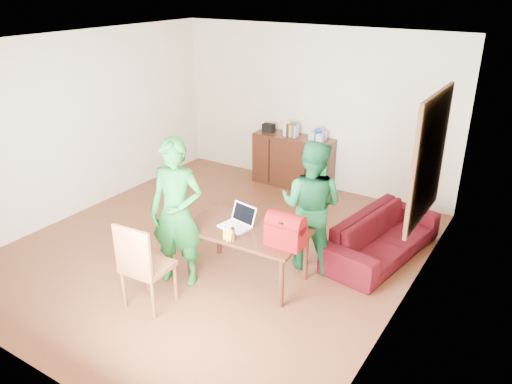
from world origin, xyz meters
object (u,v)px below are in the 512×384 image
Objects in this scene: person_near at (177,213)px; sofa at (383,236)px; chair at (148,281)px; laptop at (235,224)px; red_bag at (286,233)px; person_far at (311,205)px; bottle at (233,234)px; table at (247,235)px.

sofa is (1.86, 1.87, -0.62)m from person_near.
chair is 2.68× the size of laptop.
red_bag reaches higher than sofa.
red_bag is 1.71m from sofa.
chair is at bearing 152.69° from sofa.
person_far is 0.87× the size of sofa.
person_near is (-0.04, 0.58, 0.59)m from chair.
bottle is at bearing 58.90° from person_far.
table is at bearing 30.42° from laptop.
person_far reaches higher than chair.
table is 3.70× the size of laptop.
person_near reaches higher than bottle.
person_far is 1.15m from sofa.
chair reaches higher than bottle.
sofa is (1.34, 1.45, -0.43)m from laptop.
chair is 0.83m from person_near.
person_near is at bearing 39.12° from person_far.
sofa is (1.20, 1.40, -0.31)m from table.
person_near is 0.69m from laptop.
laptop is (-0.64, -0.73, -0.12)m from person_far.
chair is 2.12m from person_far.
person_far is 4.23× the size of laptop.
red_bag is (0.57, -0.09, 0.23)m from table.
person_near is 1.08× the size of person_far.
chair reaches higher than sofa.
laptop is (-0.14, -0.05, 0.12)m from table.
person_far is at bearing 53.34° from chair.
laptop is (0.47, 1.00, 0.40)m from chair.
laptop is at bearing 60.79° from chair.
person_near is 10.62× the size of bottle.
person_far reaches higher than table.
person_far reaches higher than laptop.
person_near is at bearing 144.37° from sofa.
sofa is at bearing 46.97° from table.
person_far is at bearing 145.05° from sofa.
red_bag is 0.22× the size of sofa.
chair is at bearing -131.14° from bottle.
person_near is at bearing 90.26° from chair.
table is 1.38× the size of chair.
laptop is 2.33× the size of bottle.
bottle is at bearing 45.02° from chair.
sofa is at bearing 28.31° from person_near.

